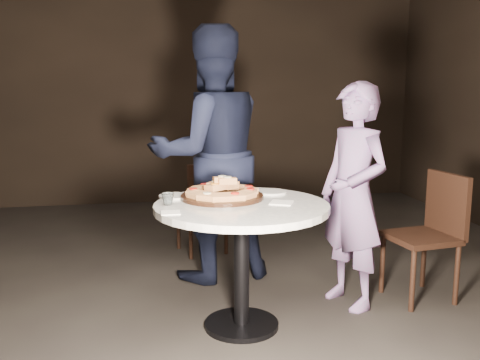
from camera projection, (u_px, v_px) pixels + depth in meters
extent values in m
plane|color=black|center=(216.00, 318.00, 3.36)|extent=(7.00, 7.00, 0.00)
cylinder|color=black|center=(241.00, 324.00, 3.23)|extent=(0.59, 0.59, 0.03)
cylinder|color=black|center=(242.00, 266.00, 3.17)|extent=(0.12, 0.12, 0.70)
cylinder|color=silver|center=(242.00, 207.00, 3.11)|extent=(1.34, 1.34, 0.04)
cylinder|color=black|center=(222.00, 197.00, 3.24)|extent=(0.62, 0.62, 0.02)
cube|color=#BF7E4A|center=(249.00, 190.00, 3.29)|extent=(0.11, 0.13, 0.05)
cylinder|color=red|center=(249.00, 186.00, 3.29)|extent=(0.06, 0.06, 0.01)
cube|color=#BF7E4A|center=(241.00, 188.00, 3.36)|extent=(0.13, 0.13, 0.05)
cube|color=#BF7E4A|center=(230.00, 187.00, 3.40)|extent=(0.13, 0.12, 0.05)
cylinder|color=beige|center=(230.00, 183.00, 3.40)|extent=(0.07, 0.07, 0.01)
cube|color=#BF7E4A|center=(217.00, 186.00, 3.40)|extent=(0.11, 0.09, 0.05)
cube|color=#BF7E4A|center=(205.00, 188.00, 3.36)|extent=(0.13, 0.12, 0.05)
cylinder|color=red|center=(205.00, 184.00, 3.36)|extent=(0.07, 0.07, 0.01)
cube|color=#BF7E4A|center=(196.00, 190.00, 3.30)|extent=(0.12, 0.13, 0.05)
cube|color=#BF7E4A|center=(193.00, 192.00, 3.21)|extent=(0.10, 0.12, 0.05)
cylinder|color=red|center=(193.00, 189.00, 3.21)|extent=(0.06, 0.06, 0.01)
cube|color=#BF7E4A|center=(197.00, 195.00, 3.14)|extent=(0.13, 0.13, 0.05)
cube|color=#BF7E4A|center=(207.00, 197.00, 3.08)|extent=(0.13, 0.13, 0.05)
cylinder|color=beige|center=(207.00, 193.00, 3.08)|extent=(0.07, 0.07, 0.01)
cube|color=#BF7E4A|center=(221.00, 198.00, 3.06)|extent=(0.11, 0.09, 0.05)
cube|color=#BF7E4A|center=(235.00, 197.00, 3.08)|extent=(0.12, 0.09, 0.05)
cylinder|color=red|center=(235.00, 193.00, 3.08)|extent=(0.05, 0.05, 0.01)
cube|color=#BF7E4A|center=(246.00, 195.00, 3.14)|extent=(0.13, 0.13, 0.05)
cube|color=#BF7E4A|center=(251.00, 192.00, 3.21)|extent=(0.11, 0.12, 0.05)
cylinder|color=red|center=(251.00, 189.00, 3.21)|extent=(0.06, 0.06, 0.01)
cube|color=#BF7E4A|center=(229.00, 185.00, 3.27)|extent=(0.13, 0.13, 0.04)
cylinder|color=#2D6B1E|center=(229.00, 182.00, 3.26)|extent=(0.07, 0.07, 0.01)
cube|color=#BF7E4A|center=(216.00, 185.00, 3.27)|extent=(0.13, 0.13, 0.04)
cylinder|color=beige|center=(216.00, 181.00, 3.26)|extent=(0.07, 0.07, 0.01)
cube|color=#BF7E4A|center=(215.00, 187.00, 3.19)|extent=(0.13, 0.13, 0.05)
cylinder|color=orange|center=(215.00, 184.00, 3.19)|extent=(0.07, 0.07, 0.01)
cube|color=#BF7E4A|center=(222.00, 180.00, 3.24)|extent=(0.11, 0.08, 0.04)
cylinder|color=beige|center=(222.00, 176.00, 3.24)|extent=(0.05, 0.05, 0.01)
cube|color=#BF7E4A|center=(227.00, 181.00, 3.20)|extent=(0.11, 0.08, 0.04)
cylinder|color=beige|center=(227.00, 177.00, 3.20)|extent=(0.05, 0.05, 0.01)
cylinder|color=white|center=(175.00, 196.00, 3.28)|extent=(0.21, 0.21, 0.01)
cylinder|color=white|center=(271.00, 192.00, 3.41)|extent=(0.22, 0.22, 0.01)
imported|color=silver|center=(168.00, 199.00, 3.06)|extent=(0.09, 0.09, 0.07)
cube|color=white|center=(171.00, 213.00, 2.87)|extent=(0.10, 0.10, 0.01)
cube|color=white|center=(281.00, 203.00, 3.11)|extent=(0.17, 0.17, 0.01)
cube|color=black|center=(202.00, 207.00, 4.64)|extent=(0.46, 0.46, 0.04)
cube|color=black|center=(209.00, 188.00, 4.43)|extent=(0.37, 0.13, 0.40)
cylinder|color=black|center=(212.00, 223.00, 4.88)|extent=(0.04, 0.04, 0.40)
cylinder|color=black|center=(178.00, 227.00, 4.75)|extent=(0.04, 0.04, 0.40)
cylinder|color=black|center=(226.00, 231.00, 4.60)|extent=(0.04, 0.04, 0.40)
cylinder|color=black|center=(191.00, 236.00, 4.46)|extent=(0.04, 0.04, 0.40)
cube|color=black|center=(420.00, 238.00, 3.60)|extent=(0.45, 0.45, 0.04)
cube|color=black|center=(447.00, 204.00, 3.62)|extent=(0.09, 0.40, 0.43)
cylinder|color=black|center=(382.00, 263.00, 3.74)|extent=(0.04, 0.04, 0.43)
cylinder|color=black|center=(413.00, 280.00, 3.42)|extent=(0.04, 0.04, 0.43)
cylinder|color=black|center=(424.00, 258.00, 3.85)|extent=(0.04, 0.04, 0.43)
cylinder|color=black|center=(457.00, 274.00, 3.53)|extent=(0.04, 0.04, 0.43)
imported|color=black|center=(210.00, 155.00, 3.94)|extent=(1.03, 0.87, 1.87)
imported|color=slate|center=(353.00, 196.00, 3.46)|extent=(0.52, 0.63, 1.47)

